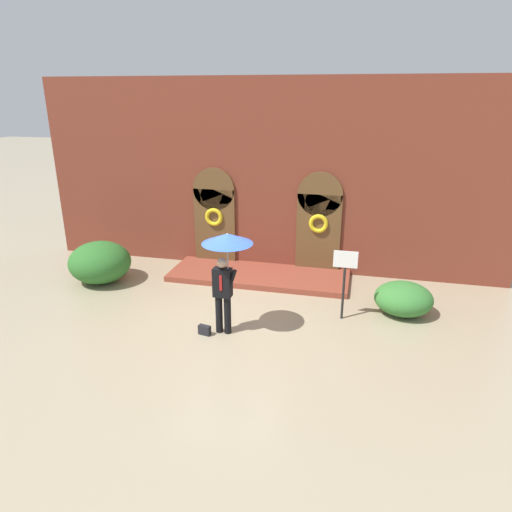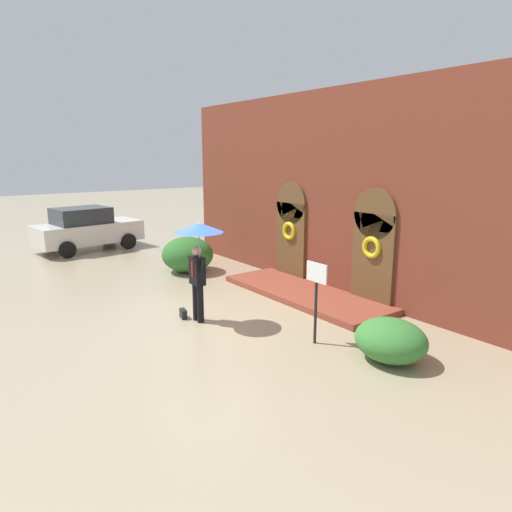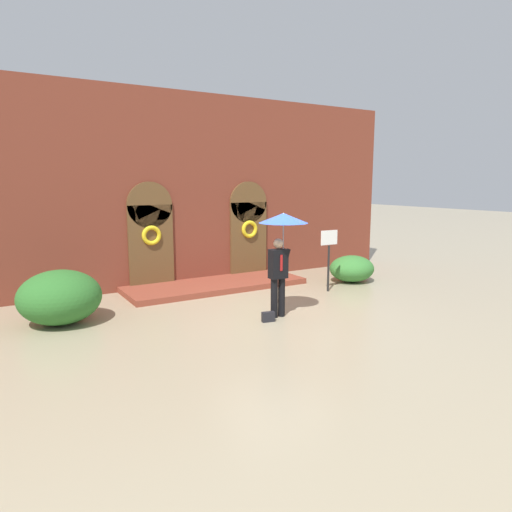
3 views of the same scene
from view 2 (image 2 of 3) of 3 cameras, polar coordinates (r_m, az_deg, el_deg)
The scene contains 8 objects.
ground_plane at distance 11.04m, azimuth -5.88°, elevation -7.87°, with size 80.00×80.00×0.00m, color tan.
building_facade at distance 13.00m, azimuth 9.91°, elevation 7.24°, with size 14.00×2.30×5.60m.
person_with_umbrella at distance 10.37m, azimuth -7.20°, elevation 1.73°, with size 1.10×1.10×2.36m.
handbag at distance 11.17m, azimuth -9.08°, elevation -7.13°, with size 0.28×0.12×0.22m, color black.
sign_post at distance 9.37m, azimuth 7.54°, elevation -4.18°, with size 0.56×0.06×1.72m.
shrub_left at distance 15.38m, azimuth -8.54°, elevation 0.20°, with size 1.74×1.69×1.17m, color #2D6B28.
shrub_right at distance 9.16m, azimuth 16.50°, elevation -10.05°, with size 1.40×1.27×0.81m, color #387A33.
parked_car at distance 19.88m, azimuth -20.40°, elevation 3.21°, with size 2.40×4.29×1.76m.
Camera 2 is at (8.94, -5.21, 3.84)m, focal length 32.00 mm.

